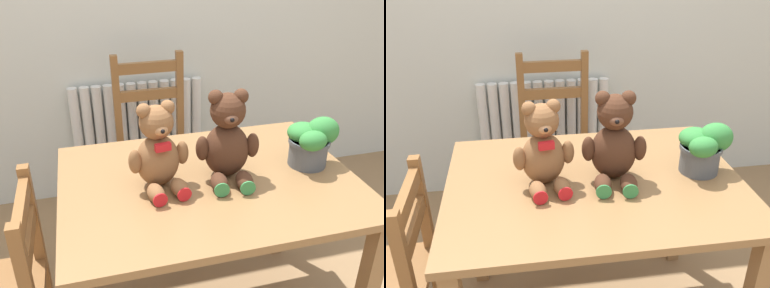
{
  "view_description": "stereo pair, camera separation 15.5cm",
  "coord_description": "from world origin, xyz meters",
  "views": [
    {
      "loc": [
        -0.42,
        -0.91,
        1.61
      ],
      "look_at": [
        -0.06,
        0.43,
        0.9
      ],
      "focal_mm": 40.0,
      "sensor_mm": 36.0,
      "label": 1
    },
    {
      "loc": [
        -0.27,
        -0.94,
        1.61
      ],
      "look_at": [
        -0.06,
        0.43,
        0.9
      ],
      "focal_mm": 40.0,
      "sensor_mm": 36.0,
      "label": 2
    }
  ],
  "objects": [
    {
      "name": "wooden_chair_behind",
      "position": [
        -0.06,
        1.24,
        0.48
      ],
      "size": [
        0.41,
        0.45,
        1.0
      ],
      "rotation": [
        0.0,
        0.0,
        3.14
      ],
      "color": "brown",
      "rests_on": "ground_plane"
    },
    {
      "name": "dining_table",
      "position": [
        0.0,
        0.41,
        0.64
      ],
      "size": [
        1.11,
        0.82,
        0.76
      ],
      "color": "olive",
      "rests_on": "ground_plane"
    },
    {
      "name": "teddy_bear_right",
      "position": [
        0.07,
        0.42,
        0.9
      ],
      "size": [
        0.24,
        0.25,
        0.34
      ],
      "rotation": [
        0.0,
        0.0,
        3.02
      ],
      "color": "#472819",
      "rests_on": "dining_table"
    },
    {
      "name": "potted_plant",
      "position": [
        0.42,
        0.42,
        0.86
      ],
      "size": [
        0.2,
        0.18,
        0.2
      ],
      "color": "#4C5156",
      "rests_on": "dining_table"
    },
    {
      "name": "teddy_bear_left",
      "position": [
        -0.19,
        0.42,
        0.9
      ],
      "size": [
        0.23,
        0.24,
        0.32
      ],
      "rotation": [
        0.0,
        0.0,
        3.28
      ],
      "color": "brown",
      "rests_on": "dining_table"
    },
    {
      "name": "radiator",
      "position": [
        -0.1,
        1.59,
        0.35
      ],
      "size": [
        0.83,
        0.1,
        0.76
      ],
      "color": "silver",
      "rests_on": "ground_plane"
    }
  ]
}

